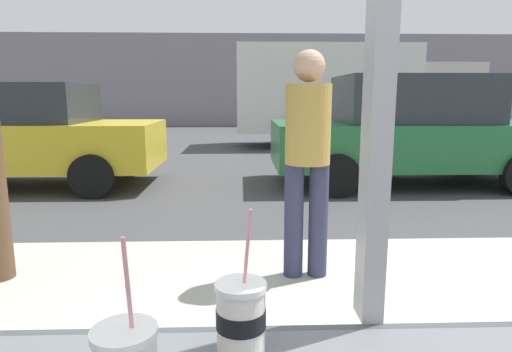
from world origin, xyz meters
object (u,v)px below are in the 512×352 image
object	(u,v)px
soda_cup_left	(241,317)
pedestrian	(307,151)
box_truck	(349,92)
parked_car_yellow	(26,135)
parked_car_green	(409,131)

from	to	relation	value
soda_cup_left	pedestrian	size ratio (longest dim) A/B	0.19
soda_cup_left	box_truck	xyz separation A→B (m)	(3.14, 12.04, 0.55)
parked_car_yellow	pedestrian	xyz separation A→B (m)	(3.93, -4.07, 0.23)
soda_cup_left	parked_car_yellow	size ratio (longest dim) A/B	0.07
parked_car_green	parked_car_yellow	bearing A→B (deg)	-180.00
soda_cup_left	pedestrian	world-z (taller)	pedestrian
box_truck	pedestrian	xyz separation A→B (m)	(-2.67, -9.78, -0.49)
soda_cup_left	parked_car_green	distance (m)	6.91
parked_car_green	box_truck	size ratio (longest dim) A/B	0.66
parked_car_yellow	pedestrian	world-z (taller)	pedestrian
soda_cup_left	box_truck	bearing A→B (deg)	75.37
parked_car_yellow	parked_car_green	xyz separation A→B (m)	(6.23, 0.00, 0.05)
pedestrian	soda_cup_left	bearing A→B (deg)	-101.80
parked_car_yellow	box_truck	size ratio (longest dim) A/B	0.61
soda_cup_left	parked_car_green	size ratio (longest dim) A/B	0.07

